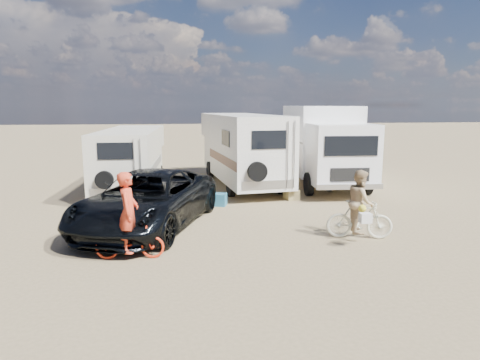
{
  "coord_description": "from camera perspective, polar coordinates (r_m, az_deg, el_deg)",
  "views": [
    {
      "loc": [
        -2.27,
        -11.24,
        3.57
      ],
      "look_at": [
        -0.65,
        1.31,
        1.3
      ],
      "focal_mm": 31.41,
      "sensor_mm": 36.0,
      "label": 1
    }
  ],
  "objects": [
    {
      "name": "cooler",
      "position": [
        15.09,
        -2.95,
        -2.67
      ],
      "size": [
        0.65,
        0.55,
        0.44
      ],
      "primitive_type": "cube",
      "rotation": [
        0.0,
        0.0,
        -0.32
      ],
      "color": "#296B8C",
      "rests_on": "ground"
    },
    {
      "name": "bike_man",
      "position": [
        10.25,
        -14.74,
        -8.06
      ],
      "size": [
        1.63,
        0.65,
        0.84
      ],
      "primitive_type": "imported",
      "rotation": [
        0.0,
        0.0,
        1.51
      ],
      "color": "red",
      "rests_on": "ground"
    },
    {
      "name": "bike_parked",
      "position": [
        18.04,
        13.64,
        -0.15
      ],
      "size": [
        1.63,
        0.58,
        0.86
      ],
      "primitive_type": "imported",
      "rotation": [
        0.0,
        0.0,
        1.56
      ],
      "color": "#282A27",
      "rests_on": "ground"
    },
    {
      "name": "crate",
      "position": [
        16.18,
        6.99,
        -1.95
      ],
      "size": [
        0.59,
        0.59,
        0.39
      ],
      "primitive_type": "cube",
      "rotation": [
        0.0,
        0.0,
        0.25
      ],
      "color": "#91814E",
      "rests_on": "ground"
    },
    {
      "name": "bike_woman",
      "position": [
        11.79,
        15.91,
        -5.19
      ],
      "size": [
        1.81,
        0.91,
        1.05
      ],
      "primitive_type": "imported",
      "rotation": [
        0.0,
        0.0,
        1.32
      ],
      "color": "beige",
      "rests_on": "ground"
    },
    {
      "name": "ground",
      "position": [
        12.01,
        3.92,
        -7.15
      ],
      "size": [
        140.0,
        140.0,
        0.0
      ],
      "primitive_type": "plane",
      "color": "#917B56",
      "rests_on": "ground"
    },
    {
      "name": "rider_woman",
      "position": [
        11.71,
        15.99,
        -3.66
      ],
      "size": [
        0.83,
        0.96,
        1.7
      ],
      "primitive_type": "imported",
      "rotation": [
        0.0,
        0.0,
        1.32
      ],
      "color": "tan",
      "rests_on": "ground"
    },
    {
      "name": "rv_left",
      "position": [
        18.4,
        -14.47,
        2.69
      ],
      "size": [
        2.34,
        7.14,
        2.56
      ],
      "primitive_type": null,
      "rotation": [
        0.0,
        0.0,
        -0.03
      ],
      "color": "white",
      "rests_on": "ground"
    },
    {
      "name": "rider_man",
      "position": [
        10.1,
        -14.87,
        -5.23
      ],
      "size": [
        0.49,
        0.71,
        1.89
      ],
      "primitive_type": "imported",
      "rotation": [
        0.0,
        0.0,
        1.51
      ],
      "color": "red",
      "rests_on": "ground"
    },
    {
      "name": "rv_main",
      "position": [
        18.74,
        0.28,
        4.06
      ],
      "size": [
        3.27,
        7.74,
        3.15
      ],
      "primitive_type": null,
      "rotation": [
        0.0,
        0.0,
        0.13
      ],
      "color": "silver",
      "rests_on": "ground"
    },
    {
      "name": "dark_suv",
      "position": [
        12.59,
        -12.4,
        -2.66
      ],
      "size": [
        4.57,
        6.51,
        1.65
      ],
      "primitive_type": "imported",
      "rotation": [
        0.0,
        0.0,
        -0.34
      ],
      "color": "black",
      "rests_on": "ground"
    },
    {
      "name": "box_truck",
      "position": [
        18.98,
        11.5,
        4.49
      ],
      "size": [
        3.0,
        6.91,
        3.52
      ],
      "primitive_type": null,
      "rotation": [
        0.0,
        0.0,
        -0.05
      ],
      "color": "white",
      "rests_on": "ground"
    }
  ]
}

